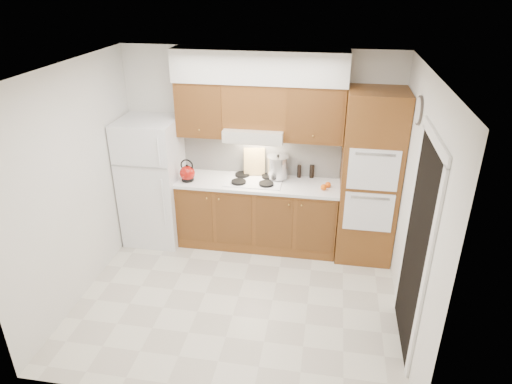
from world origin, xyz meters
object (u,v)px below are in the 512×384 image
at_px(fridge, 153,181).
at_px(oven_cabinet, 369,178).
at_px(kettle, 187,173).
at_px(stock_pot, 278,167).

height_order(fridge, oven_cabinet, oven_cabinet).
bearing_deg(fridge, oven_cabinet, 0.70).
height_order(fridge, kettle, fridge).
xyz_separation_m(fridge, stock_pot, (1.68, 0.19, 0.25)).
bearing_deg(kettle, oven_cabinet, -17.99).
distance_m(oven_cabinet, kettle, 2.33).
bearing_deg(oven_cabinet, stock_pot, 172.57).
bearing_deg(oven_cabinet, fridge, -179.30).
bearing_deg(fridge, kettle, -8.00).
relative_size(oven_cabinet, stock_pot, 7.88).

